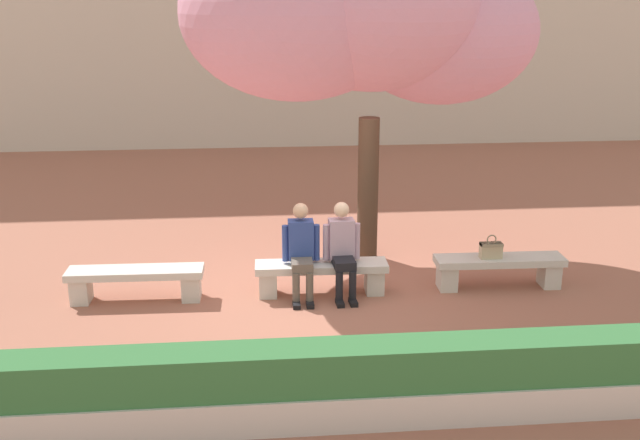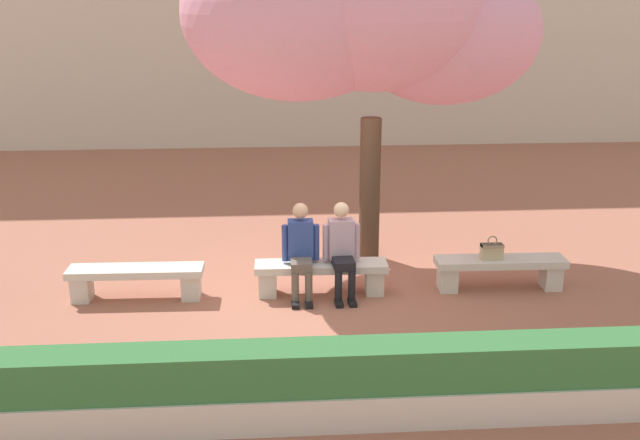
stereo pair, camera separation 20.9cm
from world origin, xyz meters
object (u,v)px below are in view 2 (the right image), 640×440
(person_seated_right, at_px, (342,246))
(cherry_tree_main, at_px, (362,15))
(stone_bench_near_west, at_px, (321,273))
(handbag, at_px, (492,250))
(stone_bench_center, at_px, (500,268))
(person_seated_left, at_px, (301,247))
(stone_bench_west_end, at_px, (136,278))

(person_seated_right, xyz_separation_m, cherry_tree_main, (0.40, 1.45, 2.97))
(stone_bench_near_west, height_order, handbag, handbag)
(handbag, relative_size, cherry_tree_main, 0.07)
(stone_bench_near_west, relative_size, person_seated_right, 1.41)
(stone_bench_near_west, xyz_separation_m, cherry_tree_main, (0.68, 1.40, 3.36))
(person_seated_right, bearing_deg, stone_bench_center, 1.38)
(cherry_tree_main, bearing_deg, person_seated_right, -105.50)
(stone_bench_near_west, bearing_deg, person_seated_left, -169.05)
(stone_bench_center, distance_m, handbag, 0.31)
(stone_bench_west_end, relative_size, handbag, 5.35)
(person_seated_right, bearing_deg, stone_bench_west_end, 178.90)
(stone_bench_near_west, bearing_deg, stone_bench_west_end, 180.00)
(stone_bench_near_west, relative_size, cherry_tree_main, 0.35)
(person_seated_left, height_order, person_seated_right, same)
(stone_bench_west_end, distance_m, stone_bench_center, 5.00)
(person_seated_right, bearing_deg, cherry_tree_main, 74.50)
(stone_bench_near_west, xyz_separation_m, person_seated_left, (-0.28, -0.05, 0.40))
(stone_bench_near_west, distance_m, handbag, 2.37)
(person_seated_left, xyz_separation_m, person_seated_right, (0.56, 0.00, 0.00))
(person_seated_right, bearing_deg, handbag, 0.83)
(stone_bench_near_west, xyz_separation_m, stone_bench_center, (2.50, 0.00, 0.00))
(stone_bench_west_end, bearing_deg, cherry_tree_main, 23.76)
(stone_bench_west_end, relative_size, stone_bench_near_west, 1.00)
(stone_bench_west_end, height_order, stone_bench_center, same)
(stone_bench_west_end, xyz_separation_m, cherry_tree_main, (3.18, 1.40, 3.36))
(cherry_tree_main, bearing_deg, person_seated_left, -123.43)
(person_seated_left, distance_m, handbag, 2.64)
(stone_bench_west_end, relative_size, cherry_tree_main, 0.35)
(stone_bench_center, distance_m, person_seated_left, 2.80)
(stone_bench_west_end, xyz_separation_m, person_seated_right, (2.78, -0.05, 0.40))
(stone_bench_center, height_order, person_seated_right, person_seated_right)
(stone_bench_near_west, height_order, person_seated_left, person_seated_left)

